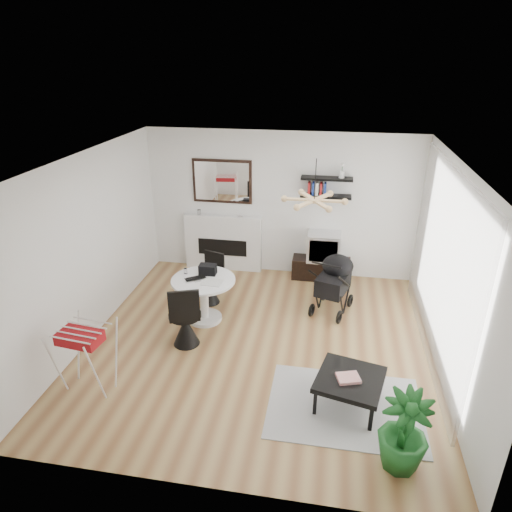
% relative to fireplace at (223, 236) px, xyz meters
% --- Properties ---
extents(floor, '(5.00, 5.00, 0.00)m').
position_rel_fireplace_xyz_m(floor, '(1.10, -2.42, -0.69)').
color(floor, brown).
rests_on(floor, ground).
extents(ceiling, '(5.00, 5.00, 0.00)m').
position_rel_fireplace_xyz_m(ceiling, '(1.10, -2.42, 2.01)').
color(ceiling, white).
rests_on(ceiling, wall_back).
extents(wall_back, '(5.00, 0.00, 5.00)m').
position_rel_fireplace_xyz_m(wall_back, '(1.10, 0.08, 0.66)').
color(wall_back, white).
rests_on(wall_back, floor).
extents(wall_left, '(0.00, 5.00, 5.00)m').
position_rel_fireplace_xyz_m(wall_left, '(-1.40, -2.42, 0.66)').
color(wall_left, white).
rests_on(wall_left, floor).
extents(wall_right, '(0.00, 5.00, 5.00)m').
position_rel_fireplace_xyz_m(wall_right, '(3.60, -2.42, 0.66)').
color(wall_right, white).
rests_on(wall_right, floor).
extents(sheer_curtain, '(0.04, 3.60, 2.60)m').
position_rel_fireplace_xyz_m(sheer_curtain, '(3.50, -2.22, 0.66)').
color(sheer_curtain, white).
rests_on(sheer_curtain, wall_right).
extents(fireplace, '(1.50, 0.17, 2.16)m').
position_rel_fireplace_xyz_m(fireplace, '(0.00, 0.00, 0.00)').
color(fireplace, white).
rests_on(fireplace, floor).
extents(shelf_lower, '(0.90, 0.25, 0.04)m').
position_rel_fireplace_xyz_m(shelf_lower, '(1.92, -0.05, 0.91)').
color(shelf_lower, black).
rests_on(shelf_lower, wall_back).
extents(shelf_upper, '(0.90, 0.25, 0.04)m').
position_rel_fireplace_xyz_m(shelf_upper, '(1.92, -0.05, 1.23)').
color(shelf_upper, black).
rests_on(shelf_upper, wall_back).
extents(pendant_lamp, '(0.90, 0.90, 0.10)m').
position_rel_fireplace_xyz_m(pendant_lamp, '(1.80, -2.12, 1.46)').
color(pendant_lamp, tan).
rests_on(pendant_lamp, ceiling).
extents(tv_console, '(1.07, 0.38, 0.40)m').
position_rel_fireplace_xyz_m(tv_console, '(1.92, -0.12, -0.48)').
color(tv_console, black).
rests_on(tv_console, floor).
extents(crt_tv, '(0.60, 0.52, 0.52)m').
position_rel_fireplace_xyz_m(crt_tv, '(1.94, -0.12, -0.02)').
color(crt_tv, silver).
rests_on(crt_tv, tv_console).
extents(dining_table, '(1.00, 1.00, 0.73)m').
position_rel_fireplace_xyz_m(dining_table, '(0.15, -1.92, -0.20)').
color(dining_table, white).
rests_on(dining_table, floor).
extents(laptop, '(0.38, 0.35, 0.03)m').
position_rel_fireplace_xyz_m(laptop, '(0.06, -1.98, 0.06)').
color(laptop, black).
rests_on(laptop, dining_table).
extents(black_bag, '(0.27, 0.16, 0.16)m').
position_rel_fireplace_xyz_m(black_bag, '(0.18, -1.73, 0.12)').
color(black_bag, black).
rests_on(black_bag, dining_table).
extents(newspaper, '(0.32, 0.27, 0.01)m').
position_rel_fireplace_xyz_m(newspaper, '(0.32, -2.00, 0.05)').
color(newspaper, white).
rests_on(newspaper, dining_table).
extents(drinking_glass, '(0.05, 0.05, 0.09)m').
position_rel_fireplace_xyz_m(drinking_glass, '(-0.18, -1.77, 0.09)').
color(drinking_glass, white).
rests_on(drinking_glass, dining_table).
extents(chair_far, '(0.45, 0.46, 0.87)m').
position_rel_fireplace_xyz_m(chair_far, '(0.08, -1.35, -0.41)').
color(chair_far, black).
rests_on(chair_far, floor).
extents(chair_near, '(0.52, 0.53, 0.99)m').
position_rel_fireplace_xyz_m(chair_near, '(0.07, -2.62, -0.37)').
color(chair_near, black).
rests_on(chair_near, floor).
extents(drying_rack, '(0.67, 0.63, 0.90)m').
position_rel_fireplace_xyz_m(drying_rack, '(-0.84, -3.75, -0.21)').
color(drying_rack, white).
rests_on(drying_rack, floor).
extents(stroller, '(0.74, 0.94, 1.04)m').
position_rel_fireplace_xyz_m(stroller, '(2.16, -1.23, -0.24)').
color(stroller, black).
rests_on(stroller, floor).
extents(rug, '(1.84, 1.33, 0.01)m').
position_rel_fireplace_xyz_m(rug, '(2.36, -3.56, -0.68)').
color(rug, gray).
rests_on(rug, floor).
extents(coffee_table, '(0.92, 0.92, 0.39)m').
position_rel_fireplace_xyz_m(coffee_table, '(2.39, -3.49, -0.33)').
color(coffee_table, black).
rests_on(coffee_table, rug).
extents(magazines, '(0.31, 0.28, 0.04)m').
position_rel_fireplace_xyz_m(magazines, '(2.37, -3.53, -0.26)').
color(magazines, red).
rests_on(magazines, coffee_table).
extents(potted_plant, '(0.59, 0.59, 0.91)m').
position_rel_fireplace_xyz_m(potted_plant, '(2.91, -4.31, -0.23)').
color(potted_plant, '#19581F').
rests_on(potted_plant, floor).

